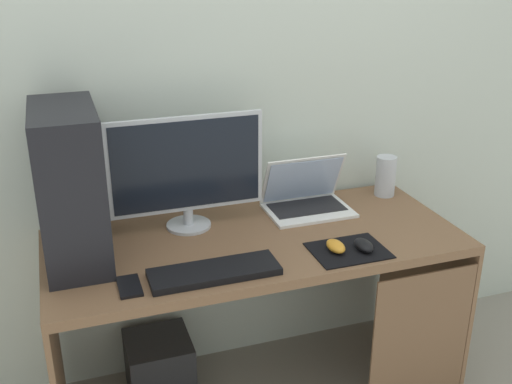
{
  "coord_description": "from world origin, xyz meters",
  "views": [
    {
      "loc": [
        -0.64,
        -1.87,
        1.72
      ],
      "look_at": [
        0.0,
        0.0,
        0.91
      ],
      "focal_mm": 42.71,
      "sensor_mm": 36.0,
      "label": 1
    }
  ],
  "objects_px": {
    "cell_phone": "(129,286)",
    "subwoofer": "(159,366)",
    "keyboard": "(214,272)",
    "monitor": "(187,170)",
    "speaker": "(386,176)",
    "mouse_right": "(364,245)",
    "mouse_left": "(336,246)",
    "pc_tower": "(70,186)",
    "laptop": "(306,199)"
  },
  "relations": [
    {
      "from": "cell_phone",
      "to": "subwoofer",
      "type": "height_order",
      "value": "cell_phone"
    },
    {
      "from": "keyboard",
      "to": "cell_phone",
      "type": "bearing_deg",
      "value": 177.86
    },
    {
      "from": "monitor",
      "to": "cell_phone",
      "type": "distance_m",
      "value": 0.51
    },
    {
      "from": "speaker",
      "to": "subwoofer",
      "type": "xyz_separation_m",
      "value": [
        -1.0,
        -0.05,
        -0.69
      ]
    },
    {
      "from": "monitor",
      "to": "mouse_right",
      "type": "distance_m",
      "value": 0.68
    },
    {
      "from": "cell_phone",
      "to": "mouse_left",
      "type": "bearing_deg",
      "value": 0.8
    },
    {
      "from": "keyboard",
      "to": "mouse_right",
      "type": "xyz_separation_m",
      "value": [
        0.53,
        -0.01,
        0.01
      ]
    },
    {
      "from": "monitor",
      "to": "keyboard",
      "type": "bearing_deg",
      "value": -90.55
    },
    {
      "from": "mouse_left",
      "to": "mouse_right",
      "type": "distance_m",
      "value": 0.1
    },
    {
      "from": "speaker",
      "to": "subwoofer",
      "type": "relative_size",
      "value": 0.67
    },
    {
      "from": "keyboard",
      "to": "monitor",
      "type": "bearing_deg",
      "value": 89.45
    },
    {
      "from": "pc_tower",
      "to": "mouse_right",
      "type": "xyz_separation_m",
      "value": [
        0.94,
        -0.28,
        -0.24
      ]
    },
    {
      "from": "mouse_right",
      "to": "cell_phone",
      "type": "height_order",
      "value": "mouse_right"
    },
    {
      "from": "mouse_left",
      "to": "speaker",
      "type": "bearing_deg",
      "value": 43.73
    },
    {
      "from": "laptop",
      "to": "cell_phone",
      "type": "relative_size",
      "value": 2.54
    },
    {
      "from": "monitor",
      "to": "speaker",
      "type": "bearing_deg",
      "value": 3.27
    },
    {
      "from": "keyboard",
      "to": "mouse_right",
      "type": "height_order",
      "value": "mouse_right"
    },
    {
      "from": "pc_tower",
      "to": "mouse_left",
      "type": "xyz_separation_m",
      "value": [
        0.84,
        -0.25,
        -0.24
      ]
    },
    {
      "from": "speaker",
      "to": "mouse_right",
      "type": "xyz_separation_m",
      "value": [
        -0.33,
        -0.43,
        -0.06
      ]
    },
    {
      "from": "pc_tower",
      "to": "speaker",
      "type": "height_order",
      "value": "pc_tower"
    },
    {
      "from": "mouse_right",
      "to": "cell_phone",
      "type": "distance_m",
      "value": 0.8
    },
    {
      "from": "monitor",
      "to": "keyboard",
      "type": "height_order",
      "value": "monitor"
    },
    {
      "from": "mouse_left",
      "to": "subwoofer",
      "type": "height_order",
      "value": "mouse_left"
    },
    {
      "from": "keyboard",
      "to": "cell_phone",
      "type": "height_order",
      "value": "keyboard"
    },
    {
      "from": "monitor",
      "to": "speaker",
      "type": "xyz_separation_m",
      "value": [
        0.86,
        0.05,
        -0.14
      ]
    },
    {
      "from": "keyboard",
      "to": "mouse_left",
      "type": "bearing_deg",
      "value": 2.61
    },
    {
      "from": "speaker",
      "to": "cell_phone",
      "type": "xyz_separation_m",
      "value": [
        -1.13,
        -0.41,
        -0.08
      ]
    },
    {
      "from": "mouse_right",
      "to": "subwoofer",
      "type": "bearing_deg",
      "value": 150.78
    },
    {
      "from": "mouse_left",
      "to": "cell_phone",
      "type": "distance_m",
      "value": 0.71
    },
    {
      "from": "laptop",
      "to": "speaker",
      "type": "relative_size",
      "value": 1.94
    },
    {
      "from": "laptop",
      "to": "cell_phone",
      "type": "distance_m",
      "value": 0.84
    },
    {
      "from": "cell_phone",
      "to": "subwoofer",
      "type": "relative_size",
      "value": 0.51
    },
    {
      "from": "laptop",
      "to": "mouse_left",
      "type": "height_order",
      "value": "laptop"
    },
    {
      "from": "keyboard",
      "to": "cell_phone",
      "type": "relative_size",
      "value": 3.23
    },
    {
      "from": "pc_tower",
      "to": "laptop",
      "type": "xyz_separation_m",
      "value": [
        0.89,
        0.12,
        -0.21
      ]
    },
    {
      "from": "mouse_left",
      "to": "mouse_right",
      "type": "height_order",
      "value": "same"
    },
    {
      "from": "laptop",
      "to": "speaker",
      "type": "bearing_deg",
      "value": 5.29
    },
    {
      "from": "monitor",
      "to": "cell_phone",
      "type": "relative_size",
      "value": 4.39
    },
    {
      "from": "speaker",
      "to": "mouse_left",
      "type": "distance_m",
      "value": 0.59
    },
    {
      "from": "cell_phone",
      "to": "laptop",
      "type": "bearing_deg",
      "value": 26.58
    },
    {
      "from": "cell_phone",
      "to": "pc_tower",
      "type": "bearing_deg",
      "value": 117.19
    },
    {
      "from": "speaker",
      "to": "pc_tower",
      "type": "bearing_deg",
      "value": -173.19
    },
    {
      "from": "monitor",
      "to": "laptop",
      "type": "relative_size",
      "value": 1.73
    },
    {
      "from": "keyboard",
      "to": "subwoofer",
      "type": "distance_m",
      "value": 0.73
    },
    {
      "from": "pc_tower",
      "to": "keyboard",
      "type": "height_order",
      "value": "pc_tower"
    },
    {
      "from": "monitor",
      "to": "cell_phone",
      "type": "height_order",
      "value": "monitor"
    },
    {
      "from": "mouse_left",
      "to": "mouse_right",
      "type": "xyz_separation_m",
      "value": [
        0.09,
        -0.03,
        0.0
      ]
    },
    {
      "from": "pc_tower",
      "to": "keyboard",
      "type": "bearing_deg",
      "value": -33.92
    },
    {
      "from": "speaker",
      "to": "keyboard",
      "type": "relative_size",
      "value": 0.41
    },
    {
      "from": "speaker",
      "to": "mouse_left",
      "type": "height_order",
      "value": "speaker"
    }
  ]
}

